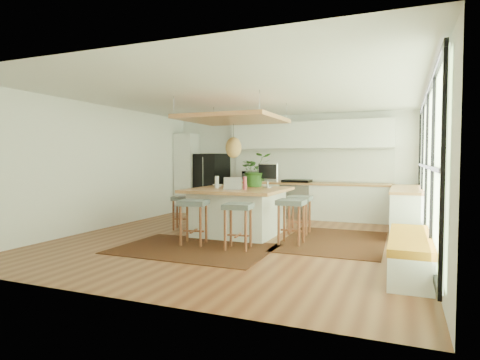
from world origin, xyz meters
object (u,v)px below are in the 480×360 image
at_px(fridge, 212,180).
at_px(island, 239,211).
at_px(stool_left_side, 183,213).
at_px(monitor, 268,175).
at_px(stool_right_back, 300,216).
at_px(stool_right_front, 291,225).
at_px(island_plant, 256,174).
at_px(microwave, 252,175).
at_px(laptop, 232,184).
at_px(stool_near_left, 194,225).
at_px(stool_near_right, 238,229).

height_order(fridge, island, fridge).
bearing_deg(stool_left_side, monitor, 12.55).
bearing_deg(monitor, stool_right_back, 27.25).
height_order(stool_right_front, island_plant, island_plant).
xyz_separation_m(stool_left_side, island_plant, (1.49, 0.54, 0.86)).
height_order(stool_left_side, microwave, microwave).
xyz_separation_m(island, monitor, (0.47, 0.46, 0.72)).
relative_size(laptop, microwave, 0.74).
bearing_deg(stool_left_side, stool_right_back, 9.83).
height_order(stool_left_side, monitor, monitor).
relative_size(stool_near_left, stool_right_front, 0.99).
bearing_deg(microwave, fridge, 175.91).
bearing_deg(monitor, laptop, -89.60).
relative_size(stool_near_left, stool_near_right, 1.02).
height_order(monitor, microwave, monitor).
height_order(stool_near_left, monitor, monitor).
xyz_separation_m(island, stool_right_back, (1.14, 0.48, -0.11)).
bearing_deg(stool_right_back, island_plant, 173.81).
bearing_deg(stool_right_back, stool_right_front, -84.13).
bearing_deg(fridge, laptop, -40.79).
relative_size(stool_left_side, island_plant, 0.99).
relative_size(microwave, island_plant, 0.71).
distance_m(stool_left_side, island_plant, 1.80).
bearing_deg(microwave, stool_near_right, -77.32).
bearing_deg(stool_near_right, island_plant, 101.35).
height_order(monitor, island_plant, island_plant).
bearing_deg(fridge, island, -37.38).
relative_size(stool_near_left, stool_right_back, 1.03).
bearing_deg(stool_near_left, fridge, 111.99).
bearing_deg(stool_right_back, island, -157.04).
relative_size(stool_right_front, stool_left_side, 1.12).
distance_m(fridge, stool_right_front, 4.56).
height_order(island, stool_near_right, island).
height_order(stool_near_right, island_plant, island_plant).
distance_m(island, stool_near_left, 1.31).
bearing_deg(stool_right_front, microwave, 121.07).
height_order(island, monitor, monitor).
bearing_deg(laptop, stool_right_back, 22.24).
xyz_separation_m(stool_near_left, stool_near_right, (0.87, -0.05, 0.00)).
relative_size(stool_right_front, island_plant, 1.12).
distance_m(stool_near_left, monitor, 2.08).
relative_size(stool_near_left, monitor, 1.46).
relative_size(stool_near_right, laptop, 2.08).
xyz_separation_m(island, microwave, (-0.69, 2.66, 0.63)).
bearing_deg(island, stool_near_right, -67.88).
relative_size(stool_right_front, stool_right_back, 1.04).
distance_m(fridge, stool_near_right, 4.70).
bearing_deg(stool_near_left, stool_left_side, 127.12).
bearing_deg(stool_near_right, microwave, 107.14).
bearing_deg(stool_near_left, island, 75.03).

